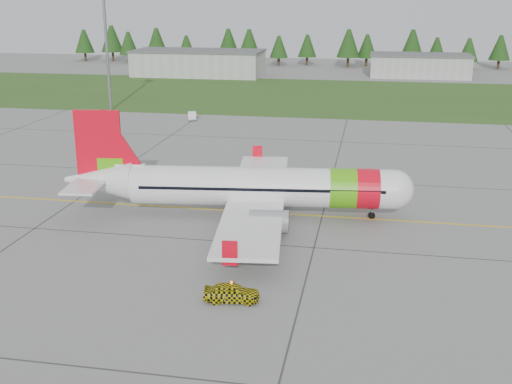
# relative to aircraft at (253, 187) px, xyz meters

# --- Properties ---
(ground) EXTENTS (320.00, 320.00, 0.00)m
(ground) POSITION_rel_aircraft_xyz_m (-3.60, -6.89, -2.85)
(ground) COLOR gray
(ground) RESTS_ON ground
(aircraft) EXTENTS (32.62, 30.25, 9.89)m
(aircraft) POSITION_rel_aircraft_xyz_m (0.00, 0.00, 0.00)
(aircraft) COLOR white
(aircraft) RESTS_ON ground
(follow_me_car) EXTENTS (1.48, 1.68, 3.81)m
(follow_me_car) POSITION_rel_aircraft_xyz_m (1.79, -17.48, -0.95)
(follow_me_car) COLOR yellow
(follow_me_car) RESTS_ON ground
(service_van) EXTENTS (1.66, 1.61, 3.86)m
(service_van) POSITION_rel_aircraft_xyz_m (-18.98, 45.58, -0.92)
(service_van) COLOR white
(service_van) RESTS_ON ground
(grass_strip) EXTENTS (320.00, 50.00, 0.03)m
(grass_strip) POSITION_rel_aircraft_xyz_m (-3.60, 75.11, -2.84)
(grass_strip) COLOR #30561E
(grass_strip) RESTS_ON ground
(taxi_guideline) EXTENTS (120.00, 0.25, 0.02)m
(taxi_guideline) POSITION_rel_aircraft_xyz_m (-3.60, 1.11, -2.84)
(taxi_guideline) COLOR gold
(taxi_guideline) RESTS_ON ground
(hangar_west) EXTENTS (32.00, 14.00, 6.00)m
(hangar_west) POSITION_rel_aircraft_xyz_m (-33.60, 103.11, 0.15)
(hangar_west) COLOR #A8A8A3
(hangar_west) RESTS_ON ground
(hangar_east) EXTENTS (24.00, 12.00, 5.20)m
(hangar_east) POSITION_rel_aircraft_xyz_m (21.40, 111.11, -0.25)
(hangar_east) COLOR #A8A8A3
(hangar_east) RESTS_ON ground
(floodlight_mast) EXTENTS (0.50, 0.50, 20.00)m
(floodlight_mast) POSITION_rel_aircraft_xyz_m (-35.60, 51.11, 7.15)
(floodlight_mast) COLOR slate
(floodlight_mast) RESTS_ON ground
(treeline) EXTENTS (160.00, 8.00, 10.00)m
(treeline) POSITION_rel_aircraft_xyz_m (-3.60, 131.11, 2.15)
(treeline) COLOR #1C3F14
(treeline) RESTS_ON ground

